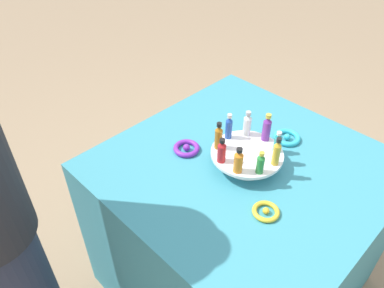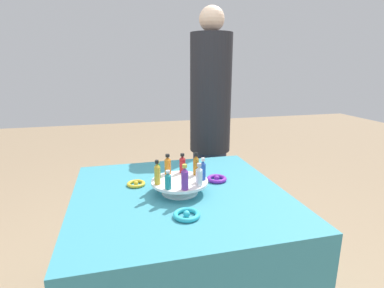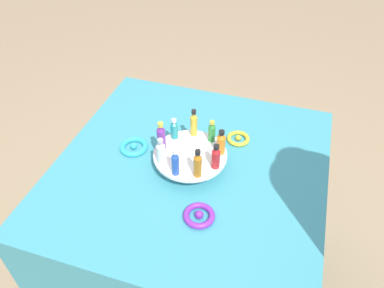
# 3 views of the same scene
# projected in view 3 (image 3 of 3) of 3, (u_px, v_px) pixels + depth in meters

# --- Properties ---
(ground_plane) EXTENTS (12.00, 12.00, 0.00)m
(ground_plane) POSITION_uv_depth(u_px,v_px,m) (191.00, 273.00, 1.91)
(ground_plane) COLOR #997F60
(party_table) EXTENTS (0.99, 0.99, 0.78)m
(party_table) POSITION_uv_depth(u_px,v_px,m) (191.00, 228.00, 1.65)
(party_table) COLOR teal
(party_table) RESTS_ON ground_plane
(display_stand) EXTENTS (0.27, 0.27, 0.06)m
(display_stand) POSITION_uv_depth(u_px,v_px,m) (190.00, 158.00, 1.37)
(display_stand) COLOR white
(display_stand) RESTS_ON party_table
(bottle_gold) EXTENTS (0.03, 0.03, 0.11)m
(bottle_gold) POSITION_uv_depth(u_px,v_px,m) (194.00, 123.00, 1.40)
(bottle_gold) COLOR gold
(bottle_gold) RESTS_ON display_stand
(bottle_teal) EXTENTS (0.03, 0.03, 0.08)m
(bottle_teal) POSITION_uv_depth(u_px,v_px,m) (174.00, 129.00, 1.39)
(bottle_teal) COLOR teal
(bottle_teal) RESTS_ON display_stand
(bottle_purple) EXTENTS (0.03, 0.03, 0.12)m
(bottle_purple) POSITION_uv_depth(u_px,v_px,m) (161.00, 137.00, 1.34)
(bottle_purple) COLOR #702D93
(bottle_purple) RESTS_ON display_stand
(bottle_clear) EXTENTS (0.03, 0.03, 0.10)m
(bottle_clear) POSITION_uv_depth(u_px,v_px,m) (161.00, 152.00, 1.29)
(bottle_clear) COLOR silver
(bottle_clear) RESTS_ON display_stand
(bottle_blue) EXTENTS (0.03, 0.03, 0.11)m
(bottle_blue) POSITION_uv_depth(u_px,v_px,m) (175.00, 163.00, 1.25)
(bottle_blue) COLOR #234CAD
(bottle_blue) RESTS_ON display_stand
(bottle_amber) EXTENTS (0.03, 0.03, 0.11)m
(bottle_amber) POSITION_uv_depth(u_px,v_px,m) (198.00, 164.00, 1.24)
(bottle_amber) COLOR #AD6B19
(bottle_amber) RESTS_ON display_stand
(bottle_red) EXTENTS (0.03, 0.03, 0.10)m
(bottle_red) POSITION_uv_depth(u_px,v_px,m) (216.00, 157.00, 1.27)
(bottle_red) COLOR #B21E23
(bottle_red) RESTS_ON display_stand
(bottle_orange) EXTENTS (0.03, 0.03, 0.10)m
(bottle_orange) POSITION_uv_depth(u_px,v_px,m) (221.00, 143.00, 1.32)
(bottle_orange) COLOR orange
(bottle_orange) RESTS_ON display_stand
(bottle_green) EXTENTS (0.03, 0.03, 0.09)m
(bottle_green) POSITION_uv_depth(u_px,v_px,m) (212.00, 132.00, 1.38)
(bottle_green) COLOR #288438
(bottle_green) RESTS_ON display_stand
(ribbon_bow_teal) EXTENTS (0.11, 0.11, 0.03)m
(ribbon_bow_teal) POSITION_uv_depth(u_px,v_px,m) (134.00, 147.00, 1.45)
(ribbon_bow_teal) COLOR #2DB7CC
(ribbon_bow_teal) RESTS_ON party_table
(ribbon_bow_purple) EXTENTS (0.10, 0.10, 0.03)m
(ribbon_bow_purple) POSITION_uv_depth(u_px,v_px,m) (199.00, 215.00, 1.21)
(ribbon_bow_purple) COLOR purple
(ribbon_bow_purple) RESTS_ON party_table
(ribbon_bow_gold) EXTENTS (0.09, 0.09, 0.02)m
(ribbon_bow_gold) POSITION_uv_depth(u_px,v_px,m) (238.00, 138.00, 1.49)
(ribbon_bow_gold) COLOR gold
(ribbon_bow_gold) RESTS_ON party_table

